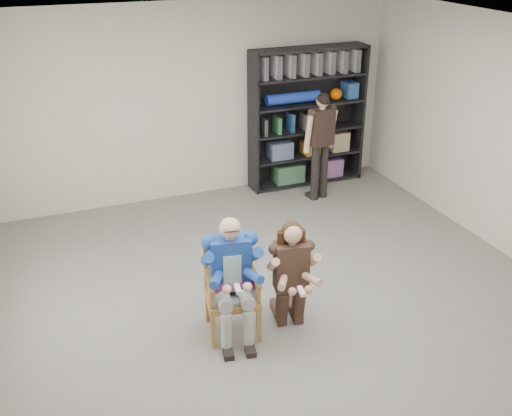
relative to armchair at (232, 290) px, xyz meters
name	(u,v)px	position (x,y,z in m)	size (l,w,h in m)	color
room_shell	(300,196)	(0.66, -0.06, 0.92)	(6.00, 7.00, 2.80)	silver
floor	(295,320)	(0.66, -0.06, -0.48)	(6.00, 7.00, 0.01)	slate
armchair	(232,290)	(0.00, 0.00, 0.00)	(0.56, 0.54, 0.97)	#A76A31
seated_man	(232,278)	(0.00, 0.00, 0.14)	(0.54, 0.75, 1.26)	navy
kneeling_woman	(292,277)	(0.58, -0.12, 0.09)	(0.48, 0.77, 1.15)	#35241C
bookshelf	(307,118)	(2.36, 3.22, 0.57)	(1.80, 0.38, 2.10)	black
standing_man	(321,147)	(2.28, 2.59, 0.32)	(0.49, 0.27, 1.60)	black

